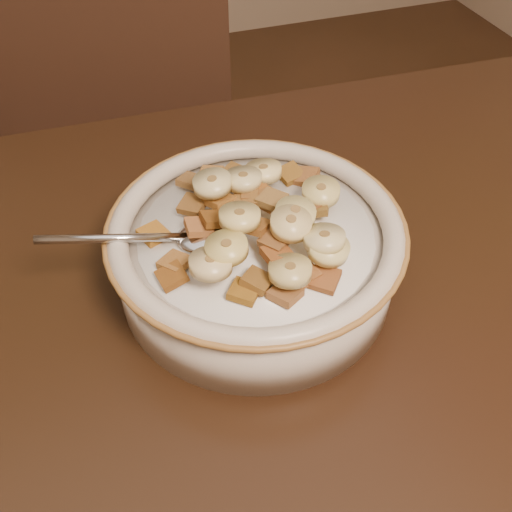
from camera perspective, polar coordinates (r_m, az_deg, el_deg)
name	(u,v)px	position (r m, az deg, el deg)	size (l,w,h in m)	color
chair	(127,197)	(0.95, -12.79, 5.73)	(0.47, 0.47, 1.06)	#382217
cereal_bowl	(256,258)	(0.47, 0.00, -0.22)	(0.23, 0.23, 0.05)	beige
milk	(256,234)	(0.46, 0.00, 2.19)	(0.19, 0.19, 0.00)	white
spoon	(210,236)	(0.45, -4.59, 1.99)	(0.04, 0.05, 0.01)	#B3B4B5
cereal_square_0	(285,294)	(0.41, 2.94, -3.79)	(0.02, 0.02, 0.01)	brown
cereal_square_1	(316,208)	(0.46, 6.02, 4.77)	(0.02, 0.02, 0.01)	brown
cereal_square_2	(306,176)	(0.50, 5.01, 7.93)	(0.02, 0.02, 0.01)	#9B5927
cereal_square_3	(254,193)	(0.46, -0.17, 6.27)	(0.02, 0.02, 0.01)	brown
cereal_square_4	(272,199)	(0.45, 1.61, 5.67)	(0.02, 0.02, 0.01)	olive
cereal_square_5	(325,279)	(0.41, 6.87, -2.29)	(0.02, 0.02, 0.01)	brown
cereal_square_6	(193,205)	(0.47, -6.35, 5.12)	(0.02, 0.02, 0.01)	brown
cereal_square_7	(275,240)	(0.42, 1.95, 1.66)	(0.02, 0.02, 0.01)	brown
cereal_square_8	(215,219)	(0.44, -4.13, 3.71)	(0.02, 0.02, 0.01)	brown
cereal_square_9	(220,200)	(0.46, -3.66, 5.56)	(0.02, 0.02, 0.01)	#95601C
cereal_square_10	(257,280)	(0.41, 0.14, -2.46)	(0.02, 0.02, 0.01)	brown
cereal_square_11	(255,226)	(0.43, -0.11, 3.04)	(0.02, 0.02, 0.01)	brown
cereal_square_12	(312,204)	(0.47, 5.58, 5.19)	(0.02, 0.02, 0.01)	brown
cereal_square_13	(321,189)	(0.49, 6.49, 6.71)	(0.02, 0.02, 0.01)	brown
cereal_square_14	(191,181)	(0.50, -6.50, 7.47)	(0.02, 0.02, 0.01)	brown
cereal_square_15	(244,291)	(0.41, -1.19, -3.57)	(0.02, 0.02, 0.01)	#93621B
cereal_square_16	(265,198)	(0.46, 0.95, 5.83)	(0.02, 0.02, 0.01)	brown
cereal_square_17	(211,174)	(0.51, -4.55, 8.14)	(0.02, 0.02, 0.01)	brown
cereal_square_18	(304,274)	(0.42, 4.78, -1.80)	(0.02, 0.02, 0.01)	#9C5E31
cereal_square_19	(153,234)	(0.46, -10.22, 2.21)	(0.02, 0.02, 0.01)	#99671E
cereal_square_20	(247,199)	(0.46, -0.94, 5.72)	(0.02, 0.02, 0.01)	olive
cereal_square_21	(175,263)	(0.43, -8.12, -0.65)	(0.02, 0.02, 0.01)	olive
cereal_square_22	(234,180)	(0.49, -2.17, 7.57)	(0.02, 0.02, 0.01)	brown
cereal_square_23	(172,276)	(0.42, -8.43, -2.00)	(0.02, 0.02, 0.01)	brown
cereal_square_24	(290,174)	(0.51, 3.45, 8.22)	(0.02, 0.02, 0.01)	brown
cereal_square_25	(199,227)	(0.44, -5.75, 2.92)	(0.02, 0.02, 0.01)	#966034
cereal_square_26	(234,173)	(0.50, -2.26, 8.25)	(0.02, 0.02, 0.01)	brown
cereal_square_27	(277,254)	(0.42, 2.14, 0.19)	(0.02, 0.02, 0.01)	brown
banana_slice_0	(243,179)	(0.47, -1.28, 7.70)	(0.03, 0.03, 0.01)	#F5DC99
banana_slice_1	(328,248)	(0.42, 7.24, 0.78)	(0.03, 0.03, 0.01)	#E4D875
banana_slice_2	(227,248)	(0.40, -2.96, 0.81)	(0.03, 0.03, 0.01)	#E2D272
banana_slice_3	(290,271)	(0.40, 3.44, -1.48)	(0.03, 0.03, 0.01)	#CCC172
banana_slice_4	(291,224)	(0.42, 3.52, 3.24)	(0.03, 0.03, 0.01)	#E1C974
banana_slice_5	(211,264)	(0.40, -4.54, -0.77)	(0.03, 0.03, 0.01)	#D5C07C
banana_slice_6	(321,192)	(0.47, 6.50, 6.42)	(0.03, 0.03, 0.01)	#C8BB63
banana_slice_7	(295,214)	(0.43, 3.94, 4.21)	(0.03, 0.03, 0.01)	#F3DC7D
banana_slice_8	(212,183)	(0.46, -4.39, 7.25)	(0.03, 0.03, 0.01)	beige
banana_slice_9	(263,171)	(0.49, 0.74, 8.47)	(0.03, 0.03, 0.01)	#F7E386
banana_slice_10	(240,217)	(0.42, -1.64, 3.93)	(0.03, 0.03, 0.01)	#DFD374
banana_slice_11	(324,239)	(0.42, 6.83, 1.72)	(0.03, 0.03, 0.01)	beige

